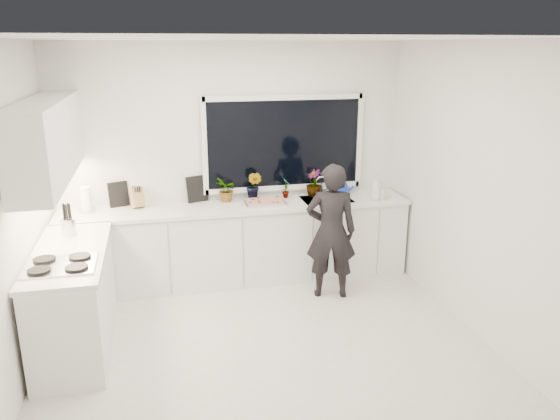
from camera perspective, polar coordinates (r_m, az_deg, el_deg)
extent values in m
cube|color=beige|center=(5.24, -1.68, -13.69)|extent=(4.00, 3.50, 0.02)
cube|color=white|center=(6.38, -4.92, 5.02)|extent=(4.00, 0.02, 2.70)
cube|color=white|center=(4.75, -26.32, -0.83)|extent=(0.02, 3.50, 2.70)
cube|color=white|center=(5.44, 19.44, 2.04)|extent=(0.02, 3.50, 2.70)
cube|color=white|center=(4.51, -1.98, 17.60)|extent=(4.00, 3.50, 0.02)
cube|color=black|center=(6.42, 0.42, 6.97)|extent=(1.80, 0.02, 1.00)
cube|color=white|center=(6.34, -4.31, -3.61)|extent=(3.92, 0.58, 0.88)
cube|color=white|center=(5.32, -20.65, -8.85)|extent=(0.58, 1.60, 0.88)
cube|color=silver|center=(6.18, -4.39, 0.35)|extent=(3.94, 0.62, 0.04)
cube|color=silver|center=(5.15, -21.17, -4.21)|extent=(0.62, 1.60, 0.04)
cube|color=white|center=(5.27, -23.07, 6.78)|extent=(0.34, 2.10, 0.70)
cube|color=silver|center=(6.43, 4.88, 0.72)|extent=(0.58, 0.42, 0.14)
cylinder|color=silver|center=(6.58, 4.38, 2.53)|extent=(0.03, 0.03, 0.22)
cube|color=black|center=(4.82, -21.98, -5.30)|extent=(0.56, 0.48, 0.03)
imported|color=black|center=(5.86, 5.35, -2.24)|extent=(0.61, 0.47, 1.48)
cube|color=silver|center=(6.21, -1.62, 0.79)|extent=(0.46, 0.34, 0.03)
cube|color=#A93416|center=(6.20, -1.62, 0.94)|extent=(0.42, 0.30, 0.01)
cylinder|color=#1438BF|center=(6.63, 6.46, 2.17)|extent=(0.17, 0.17, 0.13)
cylinder|color=white|center=(6.23, -19.60, 0.97)|extent=(0.13, 0.13, 0.26)
cube|color=#8F6542|center=(6.24, -14.69, 1.22)|extent=(0.16, 0.14, 0.22)
cylinder|color=#B7B7BC|center=(5.55, -21.22, -1.64)|extent=(0.17, 0.17, 0.16)
cube|color=black|center=(6.34, -16.53, 1.59)|extent=(0.21, 0.09, 0.28)
cube|color=black|center=(6.33, -8.66, 2.20)|extent=(0.24, 0.10, 0.30)
imported|color=#26662D|center=(6.29, -5.58, 2.13)|extent=(0.25, 0.28, 0.28)
imported|color=#26662D|center=(6.33, -2.74, 2.54)|extent=(0.24, 0.23, 0.34)
imported|color=#26662D|center=(6.42, 0.61, 2.39)|extent=(0.12, 0.15, 0.26)
imported|color=#26662D|center=(6.49, 3.53, 2.83)|extent=(0.24, 0.24, 0.32)
imported|color=#D8BF66|center=(6.43, 10.02, 2.41)|extent=(0.14, 0.15, 0.31)
imported|color=#D8BF66|center=(6.48, 10.62, 1.97)|extent=(0.13, 0.13, 0.20)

